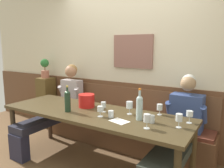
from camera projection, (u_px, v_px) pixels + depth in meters
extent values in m
cube|color=beige|center=(129.00, 58.00, 3.58)|extent=(6.80, 0.08, 2.80)
cube|color=#8C6054|center=(133.00, 51.00, 3.46)|extent=(0.67, 0.04, 0.52)
cube|color=brown|center=(127.00, 113.00, 3.69)|extent=(6.80, 0.03, 1.01)
cube|color=brown|center=(120.00, 133.00, 3.55)|extent=(2.84, 0.42, 0.44)
cube|color=brown|center=(120.00, 118.00, 3.51)|extent=(2.78, 0.39, 0.05)
cube|color=brown|center=(126.00, 101.00, 3.62)|extent=(2.84, 0.04, 0.45)
cube|color=#443720|center=(93.00, 113.00, 2.87)|extent=(2.54, 0.84, 0.04)
cylinder|color=#3F3120|center=(14.00, 131.00, 3.26)|extent=(0.07, 0.07, 0.72)
cylinder|color=#453023|center=(50.00, 118.00, 3.85)|extent=(0.07, 0.07, 0.72)
cylinder|color=#4A361C|center=(193.00, 153.00, 2.60)|extent=(0.07, 0.07, 0.72)
cube|color=#26273D|center=(19.00, 147.00, 3.12)|extent=(0.28, 0.14, 0.38)
cube|color=#282938|center=(47.00, 120.00, 3.52)|extent=(0.31, 1.14, 0.11)
cube|color=#B3A9AB|center=(72.00, 94.00, 3.97)|extent=(0.37, 0.19, 0.51)
sphere|color=#AB7856|center=(71.00, 71.00, 3.90)|extent=(0.21, 0.21, 0.21)
sphere|color=#9C7340|center=(72.00, 70.00, 3.91)|extent=(0.19, 0.19, 0.19)
cylinder|color=#B3A9AB|center=(62.00, 92.00, 4.04)|extent=(0.08, 0.20, 0.27)
cylinder|color=#B3A9AB|center=(79.00, 94.00, 3.84)|extent=(0.08, 0.20, 0.27)
cube|color=#32382F|center=(172.00, 152.00, 2.47)|extent=(0.35, 1.13, 0.11)
cube|color=#33467C|center=(187.00, 112.00, 2.93)|extent=(0.41, 0.24, 0.48)
sphere|color=#A27F5B|center=(188.00, 83.00, 2.86)|extent=(0.20, 0.20, 0.20)
sphere|color=silver|center=(189.00, 81.00, 2.88)|extent=(0.18, 0.18, 0.18)
cylinder|color=#33467C|center=(169.00, 110.00, 3.00)|extent=(0.08, 0.20, 0.27)
cylinder|color=#33467C|center=(204.00, 115.00, 2.78)|extent=(0.08, 0.20, 0.27)
cylinder|color=red|center=(87.00, 101.00, 3.07)|extent=(0.22, 0.22, 0.18)
cylinder|color=#ACC7C6|center=(139.00, 110.00, 2.53)|extent=(0.07, 0.07, 0.23)
sphere|color=#ACC7C6|center=(140.00, 99.00, 2.51)|extent=(0.07, 0.07, 0.07)
cylinder|color=#ACC7C6|center=(140.00, 94.00, 2.50)|extent=(0.03, 0.03, 0.10)
cylinder|color=orange|center=(140.00, 89.00, 2.49)|extent=(0.03, 0.03, 0.02)
cylinder|color=#203825|center=(68.00, 103.00, 2.85)|extent=(0.08, 0.08, 0.22)
sphere|color=#203825|center=(67.00, 94.00, 2.83)|extent=(0.08, 0.08, 0.08)
cylinder|color=#203825|center=(67.00, 90.00, 2.82)|extent=(0.03, 0.03, 0.08)
cylinder|color=gold|center=(67.00, 86.00, 2.81)|extent=(0.03, 0.03, 0.02)
cylinder|color=silver|center=(129.00, 114.00, 2.76)|extent=(0.06, 0.06, 0.00)
cylinder|color=silver|center=(129.00, 111.00, 2.75)|extent=(0.01, 0.01, 0.08)
cylinder|color=silver|center=(130.00, 105.00, 2.74)|extent=(0.08, 0.08, 0.08)
cylinder|color=silver|center=(103.00, 112.00, 2.86)|extent=(0.06, 0.06, 0.00)
cylinder|color=silver|center=(103.00, 109.00, 2.85)|extent=(0.01, 0.01, 0.06)
cylinder|color=silver|center=(103.00, 105.00, 2.84)|extent=(0.06, 0.06, 0.07)
cylinder|color=silver|center=(100.00, 116.00, 2.67)|extent=(0.07, 0.07, 0.00)
cylinder|color=silver|center=(100.00, 114.00, 2.66)|extent=(0.01, 0.01, 0.06)
cylinder|color=silver|center=(100.00, 109.00, 2.65)|extent=(0.07, 0.07, 0.06)
cylinder|color=#EDE37C|center=(100.00, 110.00, 2.65)|extent=(0.06, 0.06, 0.02)
cylinder|color=silver|center=(189.00, 123.00, 2.44)|extent=(0.06, 0.06, 0.00)
cylinder|color=silver|center=(189.00, 119.00, 2.44)|extent=(0.01, 0.01, 0.07)
cylinder|color=silver|center=(190.00, 114.00, 2.42)|extent=(0.07, 0.07, 0.06)
cylinder|color=#E8E07A|center=(190.00, 115.00, 2.43)|extent=(0.06, 0.06, 0.02)
cylinder|color=silver|center=(179.00, 127.00, 2.31)|extent=(0.06, 0.06, 0.00)
cylinder|color=silver|center=(179.00, 124.00, 2.30)|extent=(0.01, 0.01, 0.07)
cylinder|color=silver|center=(179.00, 117.00, 2.29)|extent=(0.07, 0.07, 0.08)
cylinder|color=#E2D082|center=(179.00, 120.00, 2.29)|extent=(0.06, 0.06, 0.03)
cylinder|color=silver|center=(159.00, 115.00, 2.74)|extent=(0.06, 0.06, 0.00)
cylinder|color=silver|center=(159.00, 112.00, 2.73)|extent=(0.01, 0.01, 0.06)
cylinder|color=silver|center=(160.00, 107.00, 2.72)|extent=(0.07, 0.07, 0.07)
cylinder|color=#EBCF86|center=(160.00, 109.00, 2.72)|extent=(0.06, 0.06, 0.02)
cylinder|color=silver|center=(147.00, 128.00, 2.28)|extent=(0.06, 0.06, 0.00)
cylinder|color=silver|center=(147.00, 125.00, 2.27)|extent=(0.01, 0.01, 0.07)
cylinder|color=silver|center=(147.00, 118.00, 2.26)|extent=(0.07, 0.07, 0.08)
cylinder|color=silver|center=(152.00, 119.00, 2.44)|extent=(0.06, 0.06, 0.09)
cylinder|color=silver|center=(111.00, 114.00, 2.63)|extent=(0.06, 0.06, 0.08)
cube|color=white|center=(119.00, 121.00, 2.50)|extent=(0.24, 0.20, 0.00)
cube|color=brown|center=(47.00, 102.00, 4.44)|extent=(0.28, 0.28, 0.98)
cylinder|color=#AA644F|center=(45.00, 74.00, 4.34)|extent=(0.15, 0.15, 0.14)
cylinder|color=brown|center=(45.00, 68.00, 4.32)|extent=(0.02, 0.02, 0.08)
sphere|color=#2C6F33|center=(45.00, 63.00, 4.30)|extent=(0.16, 0.16, 0.16)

